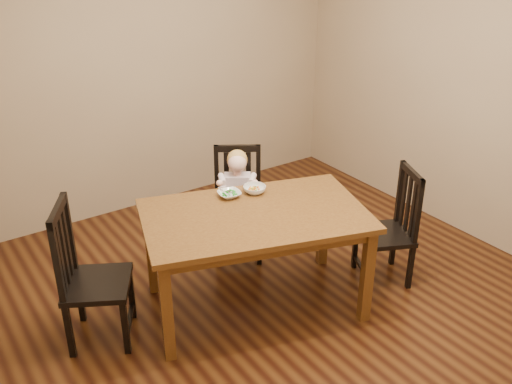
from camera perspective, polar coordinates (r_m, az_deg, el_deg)
room at (r=3.81m, az=2.24°, el=6.52°), size 4.01×4.01×2.71m
dining_table at (r=3.97m, az=-0.11°, el=-3.26°), size 1.74×1.34×0.77m
chair_child at (r=4.75m, az=-1.82°, el=-1.28°), size 0.54×0.54×0.93m
chair_left at (r=3.92m, az=-16.39°, el=-8.17°), size 0.57×0.58×1.01m
chair_right at (r=4.52m, az=13.34°, el=-3.55°), size 0.51×0.52×0.93m
toddler at (r=4.65m, az=-1.85°, el=-0.16°), size 0.43×0.46×0.49m
bowl_peas at (r=4.15m, az=-2.69°, el=-0.23°), size 0.18×0.18×0.04m
bowl_veg at (r=4.20m, az=-0.14°, el=0.27°), size 0.21×0.21×0.05m
fork at (r=4.11m, az=-3.16°, el=-0.11°), size 0.05×0.12×0.05m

